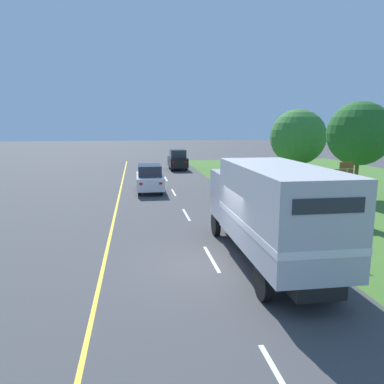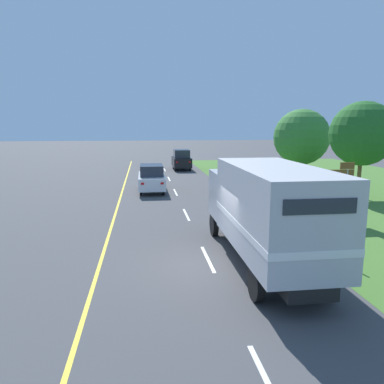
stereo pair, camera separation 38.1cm
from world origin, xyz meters
TOP-DOWN VIEW (x-y plane):
  - ground_plane at (0.00, 0.00)m, footprint 200.00×200.00m
  - edge_line_yellow at (-3.70, 10.13)m, footprint 0.12×53.69m
  - centre_dash_near at (0.00, 0.59)m, footprint 0.12×2.60m
  - centre_dash_mid_a at (0.00, 7.19)m, footprint 0.12×2.60m
  - centre_dash_mid_b at (0.00, 13.79)m, footprint 0.12×2.60m
  - centre_dash_far at (0.00, 20.39)m, footprint 0.12×2.60m
  - centre_dash_farthest at (0.00, 26.99)m, footprint 0.12×2.60m
  - horse_trailer_truck at (1.74, -0.25)m, footprint 2.34×8.07m
  - lead_car_white at (-1.63, 14.28)m, footprint 1.80×4.36m
  - lead_car_black_ahead at (1.76, 26.93)m, footprint 1.80×3.85m
  - highway_sign at (6.69, 4.76)m, footprint 2.20×0.09m
  - roadside_tree_near at (11.47, 10.32)m, footprint 4.02×4.02m
  - roadside_tree_mid at (10.76, 17.82)m, footprint 4.55×4.55m
  - delineator_post at (4.48, -0.72)m, footprint 0.08×0.08m

SIDE VIEW (x-z plane):
  - ground_plane at x=0.00m, z-range 0.00..0.00m
  - edge_line_yellow at x=-3.70m, z-range 0.00..0.01m
  - centre_dash_near at x=0.00m, z-range 0.00..0.01m
  - centre_dash_mid_a at x=0.00m, z-range 0.00..0.01m
  - centre_dash_mid_b at x=0.00m, z-range 0.00..0.01m
  - centre_dash_far at x=0.00m, z-range 0.00..0.01m
  - centre_dash_farthest at x=0.00m, z-range 0.00..0.01m
  - delineator_post at x=4.48m, z-range 0.03..0.98m
  - lead_car_white at x=-1.63m, z-range 0.01..1.91m
  - lead_car_black_ahead at x=1.76m, z-range -0.01..2.09m
  - highway_sign at x=6.69m, z-range 0.40..3.29m
  - horse_trailer_truck at x=1.74m, z-range 0.22..3.63m
  - roadside_tree_mid at x=10.76m, z-range 0.67..6.58m
  - roadside_tree_near at x=11.47m, z-range 1.03..7.13m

